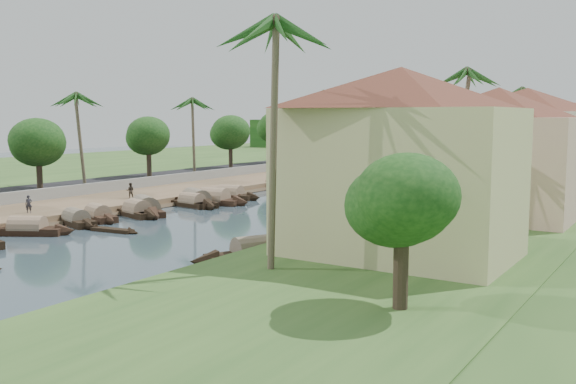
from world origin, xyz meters
The scene contains 44 objects.
ground centered at (0.00, 0.00, 0.00)m, with size 220.00×220.00×0.00m, color #33444D.
left_bank centered at (-16.00, 20.00, 0.40)m, with size 10.00×180.00×0.80m, color brown.
right_bank centered at (19.00, 20.00, 0.60)m, with size 16.00×180.00×1.20m, color #2C4F1F.
road centered at (-24.50, 20.00, 0.70)m, with size 8.00×180.00×1.40m, color black.
retaining_wall centered at (-20.20, 20.00, 1.35)m, with size 0.40×180.00×1.10m, color gray.
far_left_fill centered at (-51.00, 20.00, 0.68)m, with size 45.00×220.00×1.35m, color #2C4F1F.
treeline centered at (0.00, 100.00, 4.00)m, with size 120.00×14.00×8.00m.
bridge centered at (0.00, 72.00, 1.72)m, with size 28.00×4.00×2.40m.
building_near centered at (18.99, -2.00, 6.38)m, with size 14.85×14.85×10.20m.
building_mid centered at (19.99, 14.00, 6.13)m, with size 14.11×14.11×9.70m.
building_far centered at (18.99, 28.00, 6.38)m, with size 15.59×15.59×10.20m.
building_distant centered at (19.99, 48.00, 5.88)m, with size 12.62×12.62×9.20m.
sampan_2 centered at (-9.20, -5.18, 0.41)m, with size 7.18×4.92×1.99m.
sampan_3 centered at (-9.59, -0.44, 0.41)m, with size 6.91×3.37×1.88m.
sampan_4 centered at (-10.00, 2.17, 0.41)m, with size 6.81×3.50×1.95m.
sampan_5 centered at (-8.79, 5.53, 0.41)m, with size 6.84×3.50×2.14m.
sampan_6 centered at (-9.07, 6.76, 0.42)m, with size 8.31×5.99×2.50m.
sampan_7 centered at (-8.72, 12.74, 0.41)m, with size 7.21×2.38×1.93m.
sampan_8 centered at (-8.15, 15.43, 0.42)m, with size 8.17×3.10×2.44m.
sampan_9 centered at (-9.24, 13.97, 0.42)m, with size 9.34×6.19×2.40m.
sampan_10 centered at (-10.22, 19.18, 0.40)m, with size 6.50×1.79×1.83m.
sampan_11 centered at (-9.20, 19.45, 0.41)m, with size 7.57×2.49×2.15m.
sampan_12 centered at (-9.42, 29.39, 0.41)m, with size 9.07×5.27×2.19m.
sampan_13 centered at (-9.31, 33.44, 0.41)m, with size 7.53×1.87×2.08m.
sampan_14 centered at (10.25, -2.81, 0.42)m, with size 5.89×8.92×2.23m.
sampan_15 centered at (8.89, 5.42, 0.40)m, with size 2.20×6.50×1.78m.
sampan_16 centered at (9.69, 27.30, 0.41)m, with size 3.65×7.65×1.90m.
canoe_1 centered at (-4.76, -0.97, 0.10)m, with size 5.02×1.43×0.80m.
canoe_2 centered at (-7.72, 15.72, 0.10)m, with size 5.79×2.49×0.84m.
palm_0 centered at (15.00, -8.43, 12.99)m, with size 3.20×3.20×13.67m.
palm_1 centered at (16.00, 5.96, 10.58)m, with size 3.20×3.20×11.16m.
palm_2 centered at (15.00, 19.53, 12.29)m, with size 3.20×3.20×12.91m.
palm_3 centered at (16.00, 37.47, 11.36)m, with size 3.20×3.20×11.97m.
palm_5 centered at (-24.00, 12.37, 10.89)m, with size 3.20×3.20×11.26m.
palm_6 centered at (-22.00, 28.46, 10.66)m, with size 3.20×3.20×11.03m.
palm_7 centered at (14.00, 55.59, 10.20)m, with size 3.20×3.20×10.76m.
palm_8 centered at (-20.50, 60.70, 12.60)m, with size 3.20×3.20×13.04m.
tree_2 centered at (-24.00, 6.85, 6.06)m, with size 5.49×5.49×6.98m.
tree_3 centered at (-24.00, 22.41, 6.32)m, with size 5.21×5.21×7.13m.
tree_4 centered at (-24.00, 38.72, 6.40)m, with size 5.48×5.48×7.32m.
tree_5 centered at (-24.00, 50.39, 6.98)m, with size 5.50×5.50×7.92m.
tree_7 centered at (23.00, -11.20, 5.41)m, with size 4.05×4.05×5.96m.
person_near centered at (-13.99, -1.61, 1.53)m, with size 0.54×0.35×1.47m, color #25252D.
person_far centered at (-13.88, 9.61, 1.57)m, with size 0.75×0.58×1.54m, color #342C24.
Camera 1 is at (32.56, -34.41, 8.78)m, focal length 40.00 mm.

